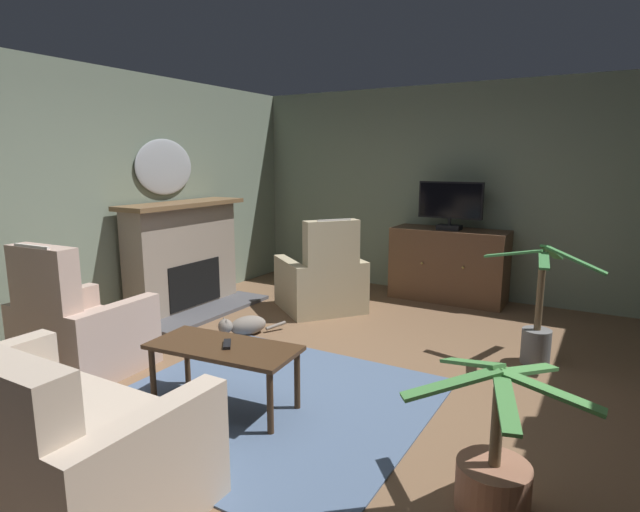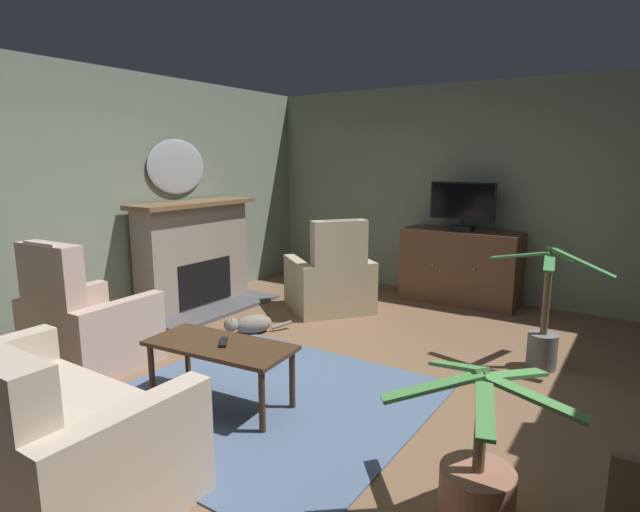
{
  "view_description": "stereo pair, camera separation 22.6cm",
  "coord_description": "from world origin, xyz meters",
  "px_view_note": "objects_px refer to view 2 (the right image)",
  "views": [
    {
      "loc": [
        1.84,
        -3.29,
        1.77
      ],
      "look_at": [
        -0.19,
        0.2,
        1.0
      ],
      "focal_mm": 28.66,
      "sensor_mm": 36.0,
      "label": 1
    },
    {
      "loc": [
        2.03,
        -3.17,
        1.77
      ],
      "look_at": [
        -0.19,
        0.2,
        1.0
      ],
      "focal_mm": 28.66,
      "sensor_mm": 36.0,
      "label": 2
    }
  ],
  "objects_px": {
    "tv_cabinet": "(460,268)",
    "television": "(462,205)",
    "tv_remote": "(223,342)",
    "armchair_near_window": "(86,328)",
    "sofa_floral": "(37,434)",
    "potted_plant_leafy_by_curtain": "(477,481)",
    "coffee_table": "(220,351)",
    "cat": "(250,324)",
    "fireplace": "(195,258)",
    "wall_mirror_oval": "(177,167)",
    "armchair_facing_sofa": "(331,282)",
    "potted_plant_on_hearth_side": "(544,335)"
  },
  "relations": [
    {
      "from": "television",
      "to": "tv_cabinet",
      "type": "bearing_deg",
      "value": 90.0
    },
    {
      "from": "sofa_floral",
      "to": "potted_plant_on_hearth_side",
      "type": "height_order",
      "value": "potted_plant_on_hearth_side"
    },
    {
      "from": "armchair_facing_sofa",
      "to": "cat",
      "type": "height_order",
      "value": "armchair_facing_sofa"
    },
    {
      "from": "fireplace",
      "to": "sofa_floral",
      "type": "xyz_separation_m",
      "value": [
        1.91,
        -2.93,
        -0.28
      ]
    },
    {
      "from": "wall_mirror_oval",
      "to": "sofa_floral",
      "type": "distance_m",
      "value": 3.88
    },
    {
      "from": "coffee_table",
      "to": "armchair_near_window",
      "type": "xyz_separation_m",
      "value": [
        -1.47,
        -0.11,
        -0.07
      ]
    },
    {
      "from": "fireplace",
      "to": "potted_plant_on_hearth_side",
      "type": "xyz_separation_m",
      "value": [
        3.86,
        0.31,
        -0.31
      ]
    },
    {
      "from": "tv_cabinet",
      "to": "tv_remote",
      "type": "distance_m",
      "value": 3.67
    },
    {
      "from": "tv_remote",
      "to": "sofa_floral",
      "type": "relative_size",
      "value": 0.11
    },
    {
      "from": "tv_cabinet",
      "to": "television",
      "type": "distance_m",
      "value": 0.79
    },
    {
      "from": "armchair_facing_sofa",
      "to": "tv_cabinet",
      "type": "bearing_deg",
      "value": 45.83
    },
    {
      "from": "armchair_facing_sofa",
      "to": "potted_plant_on_hearth_side",
      "type": "xyz_separation_m",
      "value": [
        2.42,
        -0.45,
        -0.04
      ]
    },
    {
      "from": "tv_cabinet",
      "to": "tv_remote",
      "type": "xyz_separation_m",
      "value": [
        -0.52,
        -3.63,
        0.05
      ]
    },
    {
      "from": "fireplace",
      "to": "wall_mirror_oval",
      "type": "height_order",
      "value": "wall_mirror_oval"
    },
    {
      "from": "tv_cabinet",
      "to": "potted_plant_leafy_by_curtain",
      "type": "bearing_deg",
      "value": -70.42
    },
    {
      "from": "sofa_floral",
      "to": "armchair_facing_sofa",
      "type": "distance_m",
      "value": 3.72
    },
    {
      "from": "cat",
      "to": "coffee_table",
      "type": "bearing_deg",
      "value": -56.75
    },
    {
      "from": "tv_cabinet",
      "to": "potted_plant_on_hearth_side",
      "type": "bearing_deg",
      "value": -52.25
    },
    {
      "from": "television",
      "to": "coffee_table",
      "type": "distance_m",
      "value": 3.72
    },
    {
      "from": "wall_mirror_oval",
      "to": "television",
      "type": "distance_m",
      "value": 3.44
    },
    {
      "from": "television",
      "to": "tv_remote",
      "type": "relative_size",
      "value": 4.62
    },
    {
      "from": "tv_cabinet",
      "to": "coffee_table",
      "type": "distance_m",
      "value": 3.68
    },
    {
      "from": "armchair_near_window",
      "to": "potted_plant_leafy_by_curtain",
      "type": "relative_size",
      "value": 1.29
    },
    {
      "from": "armchair_facing_sofa",
      "to": "tv_remote",
      "type": "bearing_deg",
      "value": -75.47
    },
    {
      "from": "potted_plant_leafy_by_curtain",
      "to": "fireplace",
      "type": "bearing_deg",
      "value": 154.94
    },
    {
      "from": "fireplace",
      "to": "tv_remote",
      "type": "relative_size",
      "value": 9.86
    },
    {
      "from": "tv_remote",
      "to": "television",
      "type": "bearing_deg",
      "value": -46.74
    },
    {
      "from": "cat",
      "to": "tv_cabinet",
      "type": "bearing_deg",
      "value": 59.36
    },
    {
      "from": "potted_plant_leafy_by_curtain",
      "to": "wall_mirror_oval",
      "type": "bearing_deg",
      "value": 156.24
    },
    {
      "from": "fireplace",
      "to": "cat",
      "type": "bearing_deg",
      "value": -18.66
    },
    {
      "from": "television",
      "to": "potted_plant_leafy_by_curtain",
      "type": "xyz_separation_m",
      "value": [
        1.35,
        -3.74,
        -1.03
      ]
    },
    {
      "from": "tv_cabinet",
      "to": "potted_plant_leafy_by_curtain",
      "type": "xyz_separation_m",
      "value": [
        1.35,
        -3.79,
        -0.24
      ]
    },
    {
      "from": "armchair_near_window",
      "to": "cat",
      "type": "bearing_deg",
      "value": 65.96
    },
    {
      "from": "potted_plant_on_hearth_side",
      "to": "cat",
      "type": "bearing_deg",
      "value": -164.92
    },
    {
      "from": "coffee_table",
      "to": "cat",
      "type": "xyz_separation_m",
      "value": [
        -0.84,
        1.29,
        -0.31
      ]
    },
    {
      "from": "tv_cabinet",
      "to": "coffee_table",
      "type": "relative_size",
      "value": 1.26
    },
    {
      "from": "wall_mirror_oval",
      "to": "tv_cabinet",
      "type": "relative_size",
      "value": 0.61
    },
    {
      "from": "coffee_table",
      "to": "potted_plant_leafy_by_curtain",
      "type": "xyz_separation_m",
      "value": [
        1.9,
        -0.15,
        -0.22
      ]
    },
    {
      "from": "wall_mirror_oval",
      "to": "potted_plant_on_hearth_side",
      "type": "bearing_deg",
      "value": 4.35
    },
    {
      "from": "coffee_table",
      "to": "potted_plant_leafy_by_curtain",
      "type": "bearing_deg",
      "value": -4.62
    },
    {
      "from": "sofa_floral",
      "to": "cat",
      "type": "bearing_deg",
      "value": 105.64
    },
    {
      "from": "sofa_floral",
      "to": "potted_plant_leafy_by_curtain",
      "type": "height_order",
      "value": "sofa_floral"
    },
    {
      "from": "fireplace",
      "to": "tv_cabinet",
      "type": "xyz_separation_m",
      "value": [
        2.59,
        1.95,
        -0.17
      ]
    },
    {
      "from": "wall_mirror_oval",
      "to": "sofa_floral",
      "type": "xyz_separation_m",
      "value": [
        2.15,
        -2.93,
        -1.35
      ]
    },
    {
      "from": "wall_mirror_oval",
      "to": "tv_cabinet",
      "type": "distance_m",
      "value": 3.66
    },
    {
      "from": "coffee_table",
      "to": "tv_remote",
      "type": "distance_m",
      "value": 0.07
    },
    {
      "from": "tv_remote",
      "to": "armchair_near_window",
      "type": "distance_m",
      "value": 1.51
    },
    {
      "from": "coffee_table",
      "to": "potted_plant_leafy_by_curtain",
      "type": "distance_m",
      "value": 1.92
    },
    {
      "from": "fireplace",
      "to": "wall_mirror_oval",
      "type": "xyz_separation_m",
      "value": [
        -0.25,
        0.0,
        1.07
      ]
    },
    {
      "from": "sofa_floral",
      "to": "armchair_near_window",
      "type": "distance_m",
      "value": 1.75
    }
  ]
}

